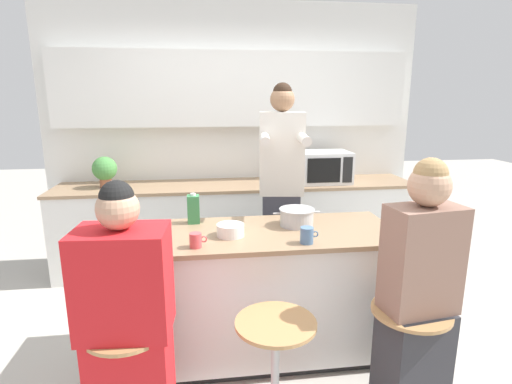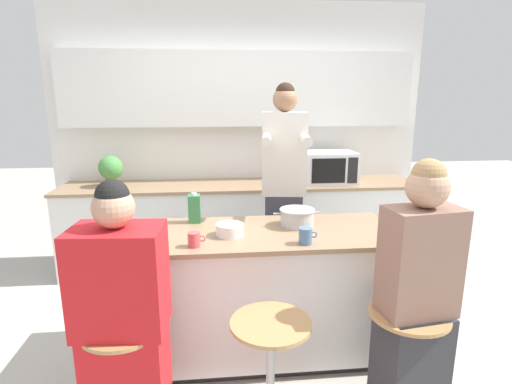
{
  "view_description": "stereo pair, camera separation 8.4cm",
  "coord_description": "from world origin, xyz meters",
  "px_view_note": "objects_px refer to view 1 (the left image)",
  "views": [
    {
      "loc": [
        -0.34,
        -2.46,
        1.74
      ],
      "look_at": [
        0.0,
        0.07,
        1.13
      ],
      "focal_mm": 28.0,
      "sensor_mm": 36.0,
      "label": 1
    },
    {
      "loc": [
        -0.25,
        -2.47,
        1.74
      ],
      "look_at": [
        0.0,
        0.07,
        1.13
      ],
      "focal_mm": 28.0,
      "sensor_mm": 36.0,
      "label": 2
    }
  ],
  "objects_px": {
    "coffee_cup_far": "(307,235)",
    "juice_carton": "(194,209)",
    "banana_bunch": "(140,237)",
    "microwave": "(323,167)",
    "bar_stool_center": "(275,367)",
    "kitchen_island": "(257,292)",
    "person_seated_near": "(417,302)",
    "cooking_pot": "(297,217)",
    "coffee_cup_near": "(196,240)",
    "person_cooking": "(281,198)",
    "fruit_bowl": "(230,230)",
    "bar_stool_rightmost": "(407,353)",
    "person_wrapped_blanket": "(128,328)",
    "potted_plant": "(105,170)",
    "bar_stool_leftmost": "(130,374)"
  },
  "relations": [
    {
      "from": "person_seated_near",
      "to": "fruit_bowl",
      "type": "relative_size",
      "value": 8.34
    },
    {
      "from": "person_wrapped_blanket",
      "to": "fruit_bowl",
      "type": "height_order",
      "value": "person_wrapped_blanket"
    },
    {
      "from": "banana_bunch",
      "to": "microwave",
      "type": "xyz_separation_m",
      "value": [
        1.62,
        1.52,
        0.14
      ]
    },
    {
      "from": "bar_stool_center",
      "to": "banana_bunch",
      "type": "bearing_deg",
      "value": 139.66
    },
    {
      "from": "coffee_cup_near",
      "to": "microwave",
      "type": "xyz_separation_m",
      "value": [
        1.28,
        1.69,
        0.12
      ]
    },
    {
      "from": "person_seated_near",
      "to": "bar_stool_center",
      "type": "bearing_deg",
      "value": 173.27
    },
    {
      "from": "bar_stool_rightmost",
      "to": "person_seated_near",
      "type": "bearing_deg",
      "value": -2.38
    },
    {
      "from": "cooking_pot",
      "to": "potted_plant",
      "type": "bearing_deg",
      "value": 138.26
    },
    {
      "from": "bar_stool_leftmost",
      "to": "person_cooking",
      "type": "height_order",
      "value": "person_cooking"
    },
    {
      "from": "juice_carton",
      "to": "microwave",
      "type": "distance_m",
      "value": 1.78
    },
    {
      "from": "kitchen_island",
      "to": "potted_plant",
      "type": "height_order",
      "value": "potted_plant"
    },
    {
      "from": "person_wrapped_blanket",
      "to": "coffee_cup_far",
      "type": "relative_size",
      "value": 12.35
    },
    {
      "from": "person_cooking",
      "to": "coffee_cup_near",
      "type": "distance_m",
      "value": 1.13
    },
    {
      "from": "bar_stool_center",
      "to": "fruit_bowl",
      "type": "relative_size",
      "value": 3.66
    },
    {
      "from": "bar_stool_rightmost",
      "to": "potted_plant",
      "type": "xyz_separation_m",
      "value": [
        -2.03,
        2.16,
        0.68
      ]
    },
    {
      "from": "cooking_pot",
      "to": "juice_carton",
      "type": "relative_size",
      "value": 1.54
    },
    {
      "from": "potted_plant",
      "to": "coffee_cup_far",
      "type": "bearing_deg",
      "value": -48.34
    },
    {
      "from": "kitchen_island",
      "to": "person_cooking",
      "type": "bearing_deg",
      "value": 66.72
    },
    {
      "from": "bar_stool_center",
      "to": "microwave",
      "type": "bearing_deg",
      "value": 67.74
    },
    {
      "from": "fruit_bowl",
      "to": "coffee_cup_far",
      "type": "bearing_deg",
      "value": -23.18
    },
    {
      "from": "coffee_cup_far",
      "to": "potted_plant",
      "type": "bearing_deg",
      "value": 131.66
    },
    {
      "from": "bar_stool_center",
      "to": "person_cooking",
      "type": "bearing_deg",
      "value": 78.02
    },
    {
      "from": "bar_stool_rightmost",
      "to": "person_wrapped_blanket",
      "type": "xyz_separation_m",
      "value": [
        -1.47,
        -0.0,
        0.28
      ]
    },
    {
      "from": "bar_stool_rightmost",
      "to": "banana_bunch",
      "type": "xyz_separation_m",
      "value": [
        -1.48,
        0.61,
        0.53
      ]
    },
    {
      "from": "kitchen_island",
      "to": "potted_plant",
      "type": "xyz_separation_m",
      "value": [
        -1.29,
        1.5,
        0.61
      ]
    },
    {
      "from": "banana_bunch",
      "to": "person_seated_near",
      "type": "bearing_deg",
      "value": -22.11
    },
    {
      "from": "bar_stool_center",
      "to": "coffee_cup_far",
      "type": "bearing_deg",
      "value": 58.49
    },
    {
      "from": "kitchen_island",
      "to": "bar_stool_rightmost",
      "type": "height_order",
      "value": "kitchen_island"
    },
    {
      "from": "cooking_pot",
      "to": "coffee_cup_near",
      "type": "height_order",
      "value": "cooking_pot"
    },
    {
      "from": "coffee_cup_near",
      "to": "bar_stool_rightmost",
      "type": "bearing_deg",
      "value": -20.98
    },
    {
      "from": "potted_plant",
      "to": "banana_bunch",
      "type": "bearing_deg",
      "value": -70.63
    },
    {
      "from": "kitchen_island",
      "to": "person_seated_near",
      "type": "bearing_deg",
      "value": -41.11
    },
    {
      "from": "cooking_pot",
      "to": "bar_stool_rightmost",
      "type": "bearing_deg",
      "value": -59.21
    },
    {
      "from": "banana_bunch",
      "to": "juice_carton",
      "type": "distance_m",
      "value": 0.45
    },
    {
      "from": "bar_stool_rightmost",
      "to": "coffee_cup_far",
      "type": "relative_size",
      "value": 5.71
    },
    {
      "from": "juice_carton",
      "to": "bar_stool_rightmost",
      "type": "bearing_deg",
      "value": -38.34
    },
    {
      "from": "person_seated_near",
      "to": "coffee_cup_near",
      "type": "bearing_deg",
      "value": 151.44
    },
    {
      "from": "person_seated_near",
      "to": "juice_carton",
      "type": "bearing_deg",
      "value": 134.31
    },
    {
      "from": "kitchen_island",
      "to": "person_seated_near",
      "type": "relative_size",
      "value": 1.27
    },
    {
      "from": "coffee_cup_near",
      "to": "microwave",
      "type": "distance_m",
      "value": 2.12
    },
    {
      "from": "juice_carton",
      "to": "coffee_cup_near",
      "type": "bearing_deg",
      "value": -87.57
    },
    {
      "from": "bar_stool_leftmost",
      "to": "potted_plant",
      "type": "bearing_deg",
      "value": 104.4
    },
    {
      "from": "bar_stool_center",
      "to": "bar_stool_leftmost",
      "type": "bearing_deg",
      "value": 176.86
    },
    {
      "from": "bar_stool_leftmost",
      "to": "person_seated_near",
      "type": "relative_size",
      "value": 0.44
    },
    {
      "from": "person_wrapped_blanket",
      "to": "banana_bunch",
      "type": "relative_size",
      "value": 10.15
    },
    {
      "from": "microwave",
      "to": "person_cooking",
      "type": "bearing_deg",
      "value": -126.73
    },
    {
      "from": "coffee_cup_near",
      "to": "potted_plant",
      "type": "xyz_separation_m",
      "value": [
        -0.89,
        1.73,
        0.13
      ]
    },
    {
      "from": "person_wrapped_blanket",
      "to": "person_seated_near",
      "type": "relative_size",
      "value": 0.95
    },
    {
      "from": "coffee_cup_far",
      "to": "juice_carton",
      "type": "relative_size",
      "value": 0.53
    },
    {
      "from": "bar_stool_leftmost",
      "to": "person_wrapped_blanket",
      "type": "height_order",
      "value": "person_wrapped_blanket"
    }
  ]
}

